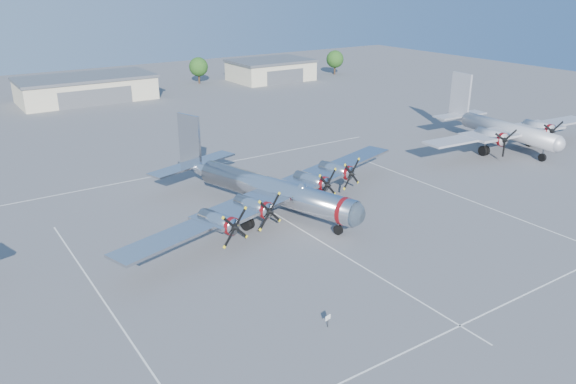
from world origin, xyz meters
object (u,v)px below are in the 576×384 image
main_bomber_b29 (266,211)px  info_placard (328,319)px  tree_far_east (335,59)px  hangar_east (271,70)px  tree_east (198,67)px  twin_engine_east (500,149)px  hangar_center (86,88)px

main_bomber_b29 → info_placard: main_bomber_b29 is taller
main_bomber_b29 → info_placard: bearing=-127.1°
tree_far_east → hangar_east: bearing=174.4°
tree_east → twin_engine_east: bearing=-80.1°
twin_engine_east → info_placard: (-52.76, -23.55, 0.75)m
hangar_center → twin_engine_east: size_ratio=0.85×
tree_far_east → main_bomber_b29: (-68.45, -73.91, -4.22)m
twin_engine_east → info_placard: bearing=-151.3°
tree_far_east → twin_engine_east: (-23.91, -72.85, -4.22)m
hangar_east → info_placard: (-56.68, -98.36, -1.96)m
info_placard → tree_far_east: bearing=40.1°
twin_engine_east → main_bomber_b29: bearing=-174.0°
hangar_east → tree_far_east: 20.15m
tree_far_east → info_placard: tree_far_east is taller
tree_far_east → main_bomber_b29: tree_far_east is taller
hangar_east → twin_engine_east: bearing=-93.0°
hangar_east → main_bomber_b29: size_ratio=0.48×
hangar_center → info_placard: bearing=-95.0°
tree_far_east → main_bomber_b29: size_ratio=0.15×
main_bomber_b29 → info_placard: 23.96m
hangar_center → twin_engine_east: hangar_center is taller
tree_east → tree_far_east: bearing=-11.9°
hangar_center → main_bomber_b29: 75.92m
hangar_center → hangar_east: same height
tree_east → info_placard: bearing=-110.3°
twin_engine_east → info_placard: size_ratio=31.29×
hangar_east → main_bomber_b29: (-48.45, -75.87, -2.71)m
hangar_east → tree_far_east: (20.00, -1.96, 1.51)m
tree_east → tree_far_east: (38.00, -8.00, 0.00)m
hangar_east → info_placard: hangar_east is taller
hangar_center → tree_far_east: size_ratio=4.31×
hangar_east → tree_east: bearing=161.5°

